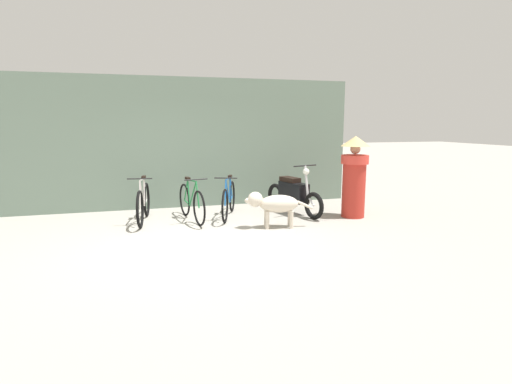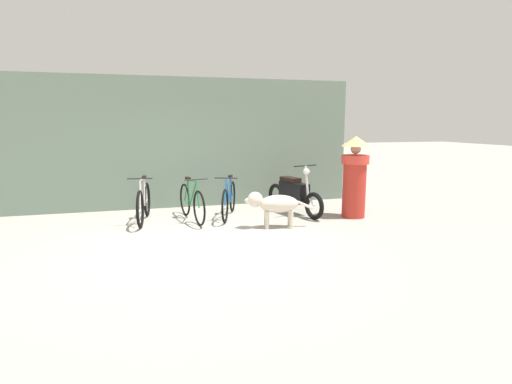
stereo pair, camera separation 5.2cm
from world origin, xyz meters
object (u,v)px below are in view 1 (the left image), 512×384
Objects in this scene: bicycle_1 at (191,202)px; bicycle_2 at (229,200)px; stray_dog at (274,204)px; person_in_robes at (354,174)px; motorcycle at (294,194)px; bicycle_0 at (143,203)px.

bicycle_1 reaches higher than bicycle_2.
bicycle_2 is at bearing 86.56° from bicycle_1.
stray_dog is 1.97m from person_in_robes.
person_in_robes reaches higher than bicycle_2.
bicycle_2 is at bearing -50.14° from stray_dog.
motorcycle is 1.45× the size of stray_dog.
bicycle_1 is 1.26× the size of stray_dog.
person_in_robes is (1.88, 0.39, 0.44)m from stray_dog.
bicycle_2 is 0.97× the size of person_in_robes.
person_in_robes is at bearing 94.56° from bicycle_2.
bicycle_0 reaches higher than stray_dog.
bicycle_1 is 3.40m from person_in_robes.
bicycle_2 is at bearing -41.89° from person_in_robes.
bicycle_0 is 0.94m from bicycle_1.
person_in_robes is (4.24, -0.74, 0.52)m from bicycle_0.
bicycle_1 is 1.73m from stray_dog.
motorcycle is at bearing 80.96° from bicycle_1.
bicycle_0 is 3.16m from motorcycle.
bicycle_1 is at bearing -25.16° from stray_dog.
bicycle_0 reaches higher than bicycle_2.
motorcycle is 1.32m from stray_dog.
person_in_robes reaches higher than bicycle_1.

